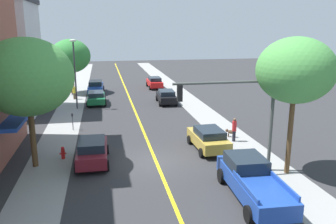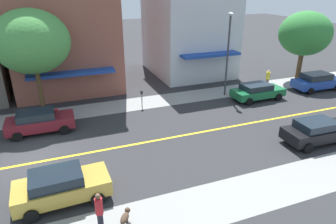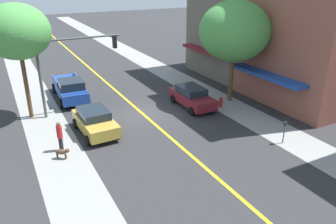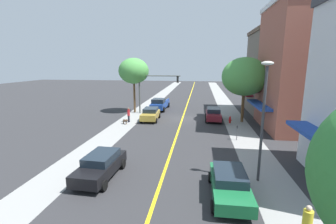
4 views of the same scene
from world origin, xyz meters
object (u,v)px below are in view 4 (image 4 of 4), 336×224
(street_tree_right_corner, at_px, (134,71))
(black_sedan_right_curb, at_px, (101,165))
(fire_hydrant, at_px, (230,120))
(gold_sedan_right_curb, at_px, (151,114))
(blue_pickup_truck, at_px, (160,104))
(green_sedan_left_curb, at_px, (230,183))
(parking_meter, at_px, (237,130))
(street_tree_left_far, at_px, (245,77))
(pedestrian_red_shirt, at_px, (129,114))
(maroon_sedan_left_curb, at_px, (213,114))
(pedestrian_yellow_shirt, at_px, (307,224))
(street_lamp, at_px, (264,111))
(traffic_light_mast, at_px, (153,86))
(small_dog, at_px, (125,121))

(street_tree_right_corner, xyz_separation_m, black_sedan_right_curb, (-3.49, 20.24, -5.27))
(fire_hydrant, xyz_separation_m, gold_sedan_right_curb, (9.90, -0.13, 0.41))
(blue_pickup_truck, bearing_deg, green_sedan_left_curb, 20.82)
(parking_meter, bearing_deg, black_sedan_right_curb, 42.27)
(street_tree_left_far, height_order, fire_hydrant, street_tree_left_far)
(blue_pickup_truck, height_order, pedestrian_red_shirt, blue_pickup_truck)
(gold_sedan_right_curb, xyz_separation_m, black_sedan_right_curb, (-0.09, 15.54, -0.02))
(black_sedan_right_curb, bearing_deg, maroon_sedan_left_curb, 156.85)
(street_tree_right_corner, xyz_separation_m, parking_meter, (-13.15, 11.45, -5.13))
(black_sedan_right_curb, bearing_deg, pedestrian_yellow_shirt, 69.93)
(pedestrian_red_shirt, distance_m, pedestrian_yellow_shirt, 22.58)
(parking_meter, bearing_deg, pedestrian_red_shirt, -23.80)
(gold_sedan_right_curb, height_order, black_sedan_right_curb, gold_sedan_right_curb)
(street_lamp, bearing_deg, street_tree_left_far, -95.79)
(street_tree_left_far, relative_size, pedestrian_red_shirt, 4.37)
(traffic_light_mast, height_order, street_lamp, street_lamp)
(street_tree_left_far, distance_m, blue_pickup_truck, 13.91)
(parking_meter, relative_size, maroon_sedan_left_curb, 0.33)
(traffic_light_mast, height_order, maroon_sedan_left_curb, traffic_light_mast)
(maroon_sedan_left_curb, xyz_separation_m, pedestrian_red_shirt, (10.42, 2.36, 0.14))
(street_tree_right_corner, xyz_separation_m, street_tree_left_far, (-14.87, 3.88, -0.50))
(maroon_sedan_left_curb, bearing_deg, pedestrian_yellow_shirt, 7.82)
(street_lamp, relative_size, small_dog, 8.95)
(maroon_sedan_left_curb, bearing_deg, pedestrian_red_shirt, -76.42)
(street_lamp, xyz_separation_m, green_sedan_left_curb, (1.98, 2.06, -3.64))
(gold_sedan_right_curb, distance_m, maroon_sedan_left_curb, 8.02)
(maroon_sedan_left_curb, height_order, black_sedan_right_curb, maroon_sedan_left_curb)
(pedestrian_yellow_shirt, relative_size, small_dog, 2.09)
(fire_hydrant, xyz_separation_m, pedestrian_red_shirt, (12.36, 1.24, 0.56))
(fire_hydrant, bearing_deg, street_tree_right_corner, -19.95)
(fire_hydrant, distance_m, small_dog, 12.70)
(street_tree_right_corner, bearing_deg, street_tree_left_far, 165.37)
(fire_hydrant, xyz_separation_m, green_sedan_left_curb, (1.98, 16.60, 0.35))
(street_tree_right_corner, relative_size, small_dog, 9.82)
(traffic_light_mast, xyz_separation_m, small_dog, (2.10, 6.53, -3.61))
(pedestrian_red_shirt, bearing_deg, blue_pickup_truck, 174.79)
(street_tree_left_far, relative_size, green_sedan_left_curb, 1.71)
(black_sedan_right_curb, xyz_separation_m, pedestrian_red_shirt, (2.55, -14.17, 0.17))
(street_tree_right_corner, xyz_separation_m, pedestrian_yellow_shirt, (-13.93, 24.54, -5.19))
(fire_hydrant, bearing_deg, maroon_sedan_left_curb, -30.06)
(maroon_sedan_left_curb, height_order, blue_pickup_truck, blue_pickup_truck)
(street_tree_left_far, xyz_separation_m, blue_pickup_truck, (11.49, -6.32, -4.64))
(street_lamp, relative_size, green_sedan_left_curb, 1.57)
(fire_hydrant, bearing_deg, small_dog, 10.20)
(parking_meter, bearing_deg, pedestrian_yellow_shirt, 93.41)
(traffic_light_mast, bearing_deg, pedestrian_red_shirt, -109.54)
(gold_sedan_right_curb, bearing_deg, pedestrian_yellow_shirt, 26.04)
(street_tree_left_far, relative_size, blue_pickup_truck, 1.29)
(fire_hydrant, distance_m, maroon_sedan_left_curb, 2.28)
(street_tree_left_far, distance_m, street_lamp, 15.60)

